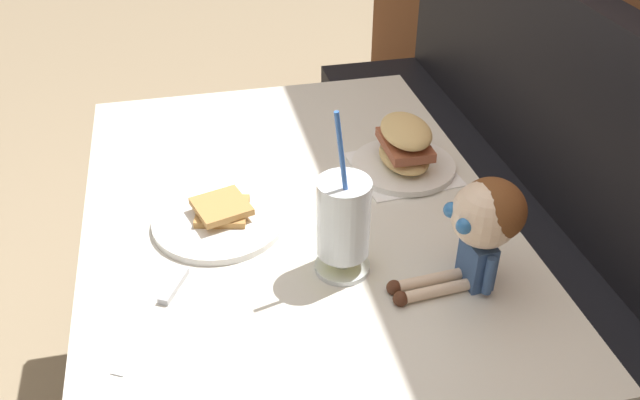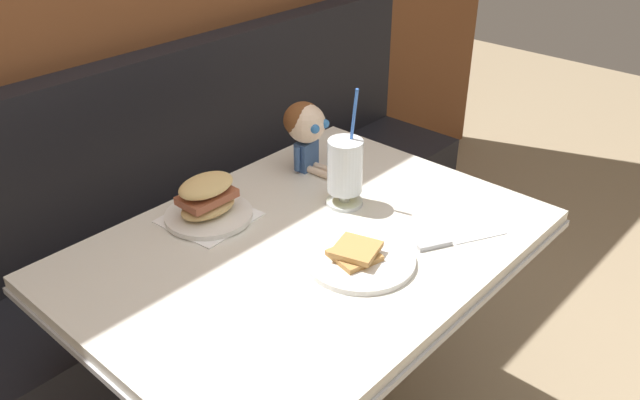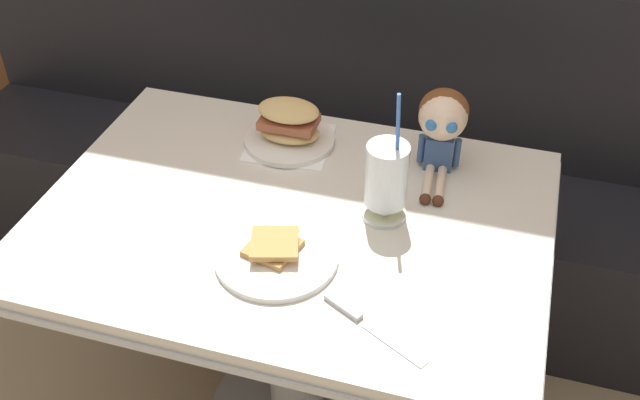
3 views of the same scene
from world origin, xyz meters
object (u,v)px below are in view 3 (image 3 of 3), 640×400
toast_plate (276,254)px  milkshake_glass (386,178)px  sandwich_plate (289,127)px  butter_knife (357,316)px  seated_doll (443,120)px

toast_plate → milkshake_glass: (0.18, 0.19, 0.09)m
sandwich_plate → butter_knife: bearing=-59.4°
milkshake_glass → sandwich_plate: bearing=144.1°
sandwich_plate → butter_knife: (0.30, -0.51, -0.04)m
milkshake_glass → butter_knife: milkshake_glass is taller
toast_plate → milkshake_glass: size_ratio=0.79×
sandwich_plate → seated_doll: 0.37m
milkshake_glass → sandwich_plate: (-0.28, 0.21, -0.06)m
toast_plate → butter_knife: toast_plate is taller
milkshake_glass → seated_doll: milkshake_glass is taller
sandwich_plate → butter_knife: sandwich_plate is taller
seated_doll → toast_plate: bearing=-122.6°
milkshake_glass → sandwich_plate: 0.35m
seated_doll → butter_knife: bearing=-97.0°
milkshake_glass → butter_knife: (0.02, -0.30, -0.10)m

